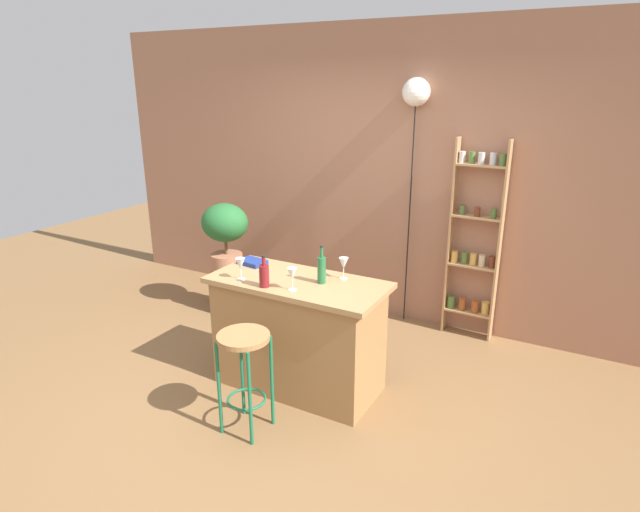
# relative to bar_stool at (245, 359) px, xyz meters

# --- Properties ---
(ground) EXTENTS (12.00, 12.00, 0.00)m
(ground) POSITION_rel_bar_stool_xyz_m (0.03, 0.34, -0.53)
(ground) COLOR brown
(back_wall) EXTENTS (6.40, 0.10, 2.80)m
(back_wall) POSITION_rel_bar_stool_xyz_m (0.03, 2.29, 0.87)
(back_wall) COLOR #9E6B51
(back_wall) RESTS_ON ground
(kitchen_counter) EXTENTS (1.32, 0.62, 0.88)m
(kitchen_counter) POSITION_rel_bar_stool_xyz_m (0.03, 0.64, -0.09)
(kitchen_counter) COLOR #9E7042
(kitchen_counter) RESTS_ON ground
(bar_stool) EXTENTS (0.35, 0.35, 0.71)m
(bar_stool) POSITION_rel_bar_stool_xyz_m (0.00, 0.00, 0.00)
(bar_stool) COLOR #196642
(bar_stool) RESTS_ON ground
(spice_shelf) EXTENTS (0.45, 0.13, 1.82)m
(spice_shelf) POSITION_rel_bar_stool_xyz_m (0.95, 2.16, 0.36)
(spice_shelf) COLOR tan
(spice_shelf) RESTS_ON ground
(plant_stool) EXTENTS (0.34, 0.34, 0.42)m
(plant_stool) POSITION_rel_bar_stool_xyz_m (-1.34, 1.51, -0.32)
(plant_stool) COLOR #2D2823
(plant_stool) RESTS_ON ground
(potted_plant) EXTENTS (0.48, 0.43, 0.71)m
(potted_plant) POSITION_rel_bar_stool_xyz_m (-1.34, 1.51, 0.32)
(potted_plant) COLOR #A86B4C
(potted_plant) RESTS_ON plant_stool
(bottle_wine_red) EXTENTS (0.06, 0.06, 0.28)m
(bottle_wine_red) POSITION_rel_bar_stool_xyz_m (0.21, 0.68, 0.46)
(bottle_wine_red) COLOR #236638
(bottle_wine_red) RESTS_ON kitchen_counter
(bottle_sauce_amber) EXTENTS (0.07, 0.07, 0.23)m
(bottle_sauce_amber) POSITION_rel_bar_stool_xyz_m (-0.11, 0.42, 0.44)
(bottle_sauce_amber) COLOR maroon
(bottle_sauce_amber) RESTS_ON kitchen_counter
(wine_glass_left) EXTENTS (0.07, 0.07, 0.16)m
(wine_glass_left) POSITION_rel_bar_stool_xyz_m (-0.35, 0.46, 0.47)
(wine_glass_left) COLOR silver
(wine_glass_left) RESTS_ON kitchen_counter
(wine_glass_center) EXTENTS (0.07, 0.07, 0.16)m
(wine_glass_center) POSITION_rel_bar_stool_xyz_m (0.31, 0.83, 0.47)
(wine_glass_center) COLOR silver
(wine_glass_center) RESTS_ON kitchen_counter
(wine_glass_right) EXTENTS (0.07, 0.07, 0.16)m
(wine_glass_right) POSITION_rel_bar_stool_xyz_m (0.09, 0.46, 0.47)
(wine_glass_right) COLOR silver
(wine_glass_right) RESTS_ON kitchen_counter
(cookbook) EXTENTS (0.23, 0.18, 0.03)m
(cookbook) POSITION_rel_bar_stool_xyz_m (-0.48, 0.77, 0.37)
(cookbook) COLOR navy
(cookbook) RESTS_ON kitchen_counter
(pendant_globe_light) EXTENTS (0.25, 0.25, 2.31)m
(pendant_globe_light) POSITION_rel_bar_stool_xyz_m (0.33, 2.18, 1.63)
(pendant_globe_light) COLOR black
(pendant_globe_light) RESTS_ON ground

